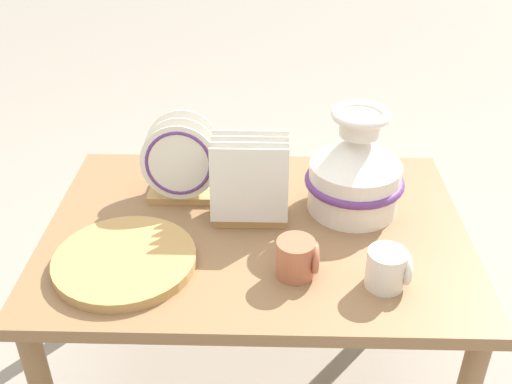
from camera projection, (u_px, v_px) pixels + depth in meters
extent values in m
plane|color=gray|center=(256.00, 378.00, 1.92)|extent=(14.00, 14.00, 0.00)
cube|color=olive|center=(256.00, 232.00, 1.62)|extent=(1.12, 0.80, 0.03)
cylinder|color=olive|center=(112.00, 241.00, 2.08)|extent=(0.06, 0.06, 0.56)
cylinder|color=olive|center=(407.00, 245.00, 2.06)|extent=(0.06, 0.06, 0.56)
cylinder|color=white|center=(354.00, 186.00, 1.65)|extent=(0.25, 0.25, 0.14)
cone|color=white|center=(357.00, 150.00, 1.59)|extent=(0.25, 0.25, 0.09)
cylinder|color=white|center=(360.00, 125.00, 1.55)|extent=(0.11, 0.11, 0.06)
torus|color=white|center=(361.00, 115.00, 1.54)|extent=(0.15, 0.15, 0.02)
torus|color=#60337A|center=(354.00, 181.00, 1.64)|extent=(0.27, 0.27, 0.02)
cube|color=tan|center=(184.00, 191.00, 1.74)|extent=(0.20, 0.12, 0.02)
cylinder|color=tan|center=(162.00, 170.00, 1.76)|extent=(0.01, 0.01, 0.06)
cylinder|color=tan|center=(208.00, 171.00, 1.76)|extent=(0.01, 0.01, 0.06)
cylinder|color=silver|center=(179.00, 163.00, 1.63)|extent=(0.21, 0.04, 0.21)
torus|color=#5B3375|center=(178.00, 164.00, 1.63)|extent=(0.19, 0.04, 0.18)
cylinder|color=silver|center=(181.00, 154.00, 1.68)|extent=(0.21, 0.04, 0.21)
cylinder|color=silver|center=(183.00, 146.00, 1.72)|extent=(0.21, 0.04, 0.21)
cube|color=tan|center=(250.00, 212.00, 1.65)|extent=(0.20, 0.12, 0.02)
cylinder|color=tan|center=(226.00, 190.00, 1.67)|extent=(0.01, 0.01, 0.06)
cylinder|color=tan|center=(275.00, 191.00, 1.67)|extent=(0.01, 0.01, 0.06)
cube|color=silver|center=(249.00, 186.00, 1.54)|extent=(0.20, 0.04, 0.20)
cube|color=silver|center=(249.00, 179.00, 1.57)|extent=(0.20, 0.04, 0.20)
cube|color=silver|center=(250.00, 173.00, 1.60)|extent=(0.20, 0.04, 0.20)
cube|color=silver|center=(250.00, 166.00, 1.63)|extent=(0.20, 0.04, 0.20)
cube|color=#5B3375|center=(249.00, 186.00, 1.54)|extent=(0.17, 0.01, 0.02)
cylinder|color=tan|center=(125.00, 263.00, 1.47)|extent=(0.35, 0.35, 0.01)
cylinder|color=tan|center=(125.00, 260.00, 1.46)|extent=(0.35, 0.35, 0.01)
cylinder|color=tan|center=(124.00, 258.00, 1.46)|extent=(0.35, 0.35, 0.01)
cylinder|color=#B76647|center=(295.00, 258.00, 1.42)|extent=(0.09, 0.09, 0.10)
torus|color=#B76647|center=(315.00, 258.00, 1.41)|extent=(0.02, 0.08, 0.08)
cylinder|color=silver|center=(386.00, 269.00, 1.38)|extent=(0.09, 0.09, 0.10)
torus|color=silver|center=(406.00, 268.00, 1.38)|extent=(0.02, 0.08, 0.08)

